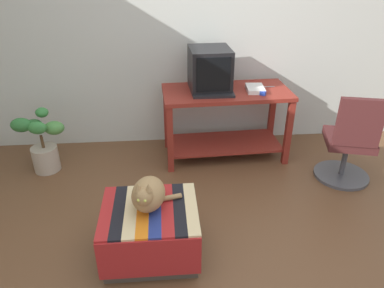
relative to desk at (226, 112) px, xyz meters
name	(u,v)px	position (x,y,z in m)	size (l,w,h in m)	color
ground_plane	(212,269)	(-0.34, -1.60, -0.50)	(14.00, 14.00, 0.00)	brown
back_wall	(189,24)	(-0.34, 0.45, 0.80)	(8.00, 0.10, 2.60)	silver
desk	(226,112)	(0.00, 0.00, 0.00)	(1.30, 0.65, 0.74)	maroon
tv_monitor	(210,70)	(-0.17, 0.05, 0.44)	(0.41, 0.44, 0.41)	black
keyboard	(214,95)	(-0.15, -0.14, 0.25)	(0.40, 0.15, 0.02)	black
book	(255,89)	(0.28, -0.03, 0.26)	(0.17, 0.25, 0.04)	white
ottoman_with_blanket	(151,232)	(-0.76, -1.40, -0.30)	(0.67, 0.60, 0.40)	#4C4238
cat	(148,194)	(-0.76, -1.39, 0.02)	(0.38, 0.35, 0.28)	#9E7A4C
potted_plant	(42,144)	(-1.84, -0.16, -0.21)	(0.46, 0.30, 0.63)	#B7A893
office_chair	(350,145)	(1.07, -0.58, -0.11)	(0.52, 0.52, 0.89)	#4C4C51
stapler	(260,93)	(0.31, -0.14, 0.26)	(0.04, 0.11, 0.04)	#2342B7
pen	(268,87)	(0.44, 0.06, 0.24)	(0.01, 0.01, 0.14)	#B7B7BC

